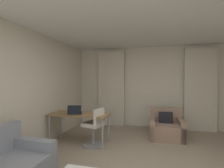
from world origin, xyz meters
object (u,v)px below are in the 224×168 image
desk (80,116)px  desk_chair (94,129)px  armchair (166,128)px  laptop (75,112)px

desk → desk_chair: bearing=-13.7°
armchair → desk: bearing=-156.6°
desk → laptop: laptop is taller
armchair → desk: size_ratio=0.61×
desk_chair → laptop: laptop is taller
desk → laptop: (-0.07, -0.11, 0.11)m
desk_chair → laptop: 0.61m
desk_chair → laptop: (-0.49, -0.01, 0.37)m
desk → desk_chair: size_ratio=1.62×
armchair → desk: armchair is taller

